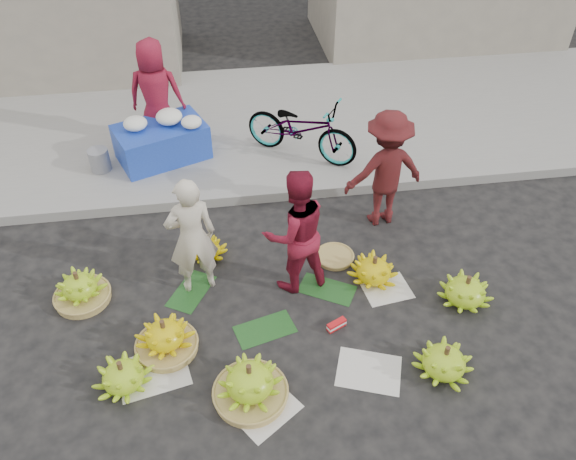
{
  "coord_description": "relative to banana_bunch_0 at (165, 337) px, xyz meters",
  "views": [
    {
      "loc": [
        -0.42,
        -4.2,
        4.87
      ],
      "look_at": [
        0.28,
        0.63,
        0.7
      ],
      "focal_mm": 35.0,
      "sensor_mm": 36.0,
      "label": 1
    }
  ],
  "objects": [
    {
      "name": "basket_spare",
      "position": [
        2.06,
        1.12,
        -0.17
      ],
      "size": [
        0.52,
        0.52,
        0.05
      ],
      "primitive_type": "cylinder",
      "rotation": [
        0.0,
        0.0,
        0.14
      ],
      "color": "#A28444",
      "rests_on": "ground"
    },
    {
      "name": "ground",
      "position": [
        1.16,
        0.31,
        -0.19
      ],
      "size": [
        80.0,
        80.0,
        0.0
      ],
      "primitive_type": "plane",
      "color": "black",
      "rests_on": "ground"
    },
    {
      "name": "curb",
      "position": [
        1.16,
        2.51,
        -0.12
      ],
      "size": [
        40.0,
        0.25,
        0.15
      ],
      "primitive_type": "cube",
      "color": "gray",
      "rests_on": "ground"
    },
    {
      "name": "banana_leaves",
      "position": [
        1.06,
        0.51,
        -0.19
      ],
      "size": [
        2.0,
        1.0,
        0.0
      ],
      "primitive_type": null,
      "color": "#174619",
      "rests_on": "ground"
    },
    {
      "name": "banana_bunch_1",
      "position": [
        -0.41,
        -0.39,
        -0.03
      ],
      "size": [
        0.76,
        0.76,
        0.36
      ],
      "rotation": [
        0.0,
        0.0,
        0.43
      ],
      "color": "#83BD1B",
      "rests_on": "ground"
    },
    {
      "name": "banana_bunch_2",
      "position": [
        0.83,
        -0.71,
        0.02
      ],
      "size": [
        0.73,
        0.73,
        0.49
      ],
      "rotation": [
        0.0,
        0.0,
        0.05
      ],
      "color": "#A28444",
      "rests_on": "ground"
    },
    {
      "name": "banana_bunch_5",
      "position": [
        2.44,
        0.7,
        -0.03
      ],
      "size": [
        0.7,
        0.7,
        0.36
      ],
      "rotation": [
        0.0,
        0.0,
        0.24
      ],
      "color": "yellow",
      "rests_on": "ground"
    },
    {
      "name": "newspaper_scatter",
      "position": [
        1.16,
        -0.49,
        -0.19
      ],
      "size": [
        3.2,
        1.8,
        0.0
      ],
      "primitive_type": null,
      "color": "silver",
      "rests_on": "ground"
    },
    {
      "name": "sidewalk",
      "position": [
        1.16,
        4.61,
        -0.13
      ],
      "size": [
        40.0,
        4.0,
        0.12
      ],
      "primitive_type": "cube",
      "color": "gray",
      "rests_on": "ground"
    },
    {
      "name": "vendor_red",
      "position": [
        1.5,
        0.79,
        0.6
      ],
      "size": [
        0.89,
        0.77,
        1.58
      ],
      "primitive_type": "imported",
      "rotation": [
        0.0,
        0.0,
        3.38
      ],
      "color": "maroon",
      "rests_on": "ground"
    },
    {
      "name": "flower_vendor",
      "position": [
        -0.12,
        4.04,
        0.77
      ],
      "size": [
        0.88,
        0.63,
        1.67
      ],
      "primitive_type": "imported",
      "rotation": [
        0.0,
        0.0,
        3.02
      ],
      "color": "maroon",
      "rests_on": "sidewalk"
    },
    {
      "name": "incense_stack",
      "position": [
        1.85,
        0.02,
        -0.14
      ],
      "size": [
        0.23,
        0.16,
        0.09
      ],
      "primitive_type": "cube",
      "rotation": [
        0.0,
        0.0,
        0.45
      ],
      "color": "red",
      "rests_on": "ground"
    },
    {
      "name": "banana_bunch_4",
      "position": [
        3.39,
        0.21,
        -0.02
      ],
      "size": [
        0.82,
        0.82,
        0.39
      ],
      "rotation": [
        0.0,
        0.0,
        -0.39
      ],
      "color": "#83BD1B",
      "rests_on": "ground"
    },
    {
      "name": "vendor_cream",
      "position": [
        0.35,
        0.9,
        0.58
      ],
      "size": [
        0.63,
        0.48,
        1.54
      ],
      "primitive_type": "imported",
      "rotation": [
        0.0,
        0.0,
        3.36
      ],
      "color": "beige",
      "rests_on": "ground"
    },
    {
      "name": "banana_bunch_7",
      "position": [
        0.48,
        1.4,
        -0.06
      ],
      "size": [
        0.56,
        0.56,
        0.3
      ],
      "rotation": [
        0.0,
        0.0,
        -0.23
      ],
      "color": "yellow",
      "rests_on": "ground"
    },
    {
      "name": "grey_bucket",
      "position": [
        -1.02,
        3.4,
        0.1
      ],
      "size": [
        0.3,
        0.3,
        0.34
      ],
      "primitive_type": "cylinder",
      "color": "gray",
      "rests_on": "sidewalk"
    },
    {
      "name": "banana_bunch_0",
      "position": [
        0.0,
        0.0,
        0.0
      ],
      "size": [
        0.65,
        0.65,
        0.45
      ],
      "rotation": [
        0.0,
        0.0,
        0.07
      ],
      "color": "#A28444",
      "rests_on": "ground"
    },
    {
      "name": "bicycle",
      "position": [
        1.99,
        3.36,
        0.4
      ],
      "size": [
        1.53,
        1.83,
        0.94
      ],
      "primitive_type": "imported",
      "rotation": [
        0.0,
        0.0,
        0.97
      ],
      "color": "gray",
      "rests_on": "sidewalk"
    },
    {
      "name": "man_striped",
      "position": [
        2.83,
        1.81,
        0.62
      ],
      "size": [
        1.12,
        0.74,
        1.62
      ],
      "primitive_type": "imported",
      "rotation": [
        0.0,
        0.0,
        3.27
      ],
      "color": "maroon",
      "rests_on": "ground"
    },
    {
      "name": "banana_bunch_3",
      "position": [
        2.81,
        -0.69,
        -0.02
      ],
      "size": [
        0.7,
        0.7,
        0.38
      ],
      "rotation": [
        0.0,
        0.0,
        0.16
      ],
      "color": "#83BD1B",
      "rests_on": "ground"
    },
    {
      "name": "banana_bunch_6",
      "position": [
        -0.98,
        0.86,
        -0.01
      ],
      "size": [
        0.63,
        0.63,
        0.44
      ],
      "rotation": [
        0.0,
        0.0,
        -0.02
      ],
      "color": "#A28444",
      "rests_on": "ground"
    },
    {
      "name": "flower_table",
      "position": [
        -0.09,
        3.6,
        0.24
      ],
      "size": [
        1.5,
        1.23,
        0.75
      ],
      "rotation": [
        0.0,
        0.0,
        0.38
      ],
      "color": "#1B3AB2",
      "rests_on": "sidewalk"
    }
  ]
}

